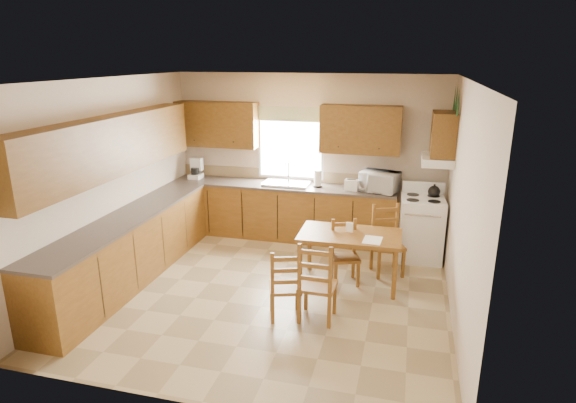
% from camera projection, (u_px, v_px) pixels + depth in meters
% --- Properties ---
extents(floor, '(4.50, 4.50, 0.00)m').
position_uv_depth(floor, '(271.00, 290.00, 6.34)').
color(floor, tan).
rests_on(floor, ground).
extents(ceiling, '(4.50, 4.50, 0.00)m').
position_uv_depth(ceiling, '(269.00, 80.00, 5.55)').
color(ceiling, olive).
rests_on(ceiling, floor).
extents(wall_left, '(4.50, 4.50, 0.00)m').
position_uv_depth(wall_left, '(110.00, 181.00, 6.48)').
color(wall_left, '#C5B39E').
rests_on(wall_left, floor).
extents(wall_right, '(4.50, 4.50, 0.00)m').
position_uv_depth(wall_right, '(462.00, 206.00, 5.41)').
color(wall_right, '#C5B39E').
rests_on(wall_right, floor).
extents(wall_back, '(4.50, 4.50, 0.00)m').
position_uv_depth(wall_back, '(308.00, 156.00, 8.03)').
color(wall_back, '#C5B39E').
rests_on(wall_back, floor).
extents(wall_front, '(4.50, 4.50, 0.00)m').
position_uv_depth(wall_front, '(191.00, 266.00, 3.86)').
color(wall_front, '#C5B39E').
rests_on(wall_front, floor).
extents(lower_cab_back, '(3.75, 0.60, 0.88)m').
position_uv_depth(lower_cab_back, '(282.00, 212.00, 8.10)').
color(lower_cab_back, brown).
rests_on(lower_cab_back, floor).
extents(lower_cab_left, '(0.60, 3.60, 0.88)m').
position_uv_depth(lower_cab_left, '(130.00, 250.00, 6.53)').
color(lower_cab_left, brown).
rests_on(lower_cab_left, floor).
extents(counter_back, '(3.75, 0.63, 0.04)m').
position_uv_depth(counter_back, '(282.00, 186.00, 7.97)').
color(counter_back, '#493E39').
rests_on(counter_back, lower_cab_back).
extents(counter_left, '(0.63, 3.60, 0.04)m').
position_uv_depth(counter_left, '(127.00, 218.00, 6.40)').
color(counter_left, '#493E39').
rests_on(counter_left, lower_cab_left).
extents(backsplash, '(3.75, 0.01, 0.18)m').
position_uv_depth(backsplash, '(287.00, 175.00, 8.21)').
color(backsplash, '#85704F').
rests_on(backsplash, counter_back).
extents(upper_cab_back_left, '(1.41, 0.33, 0.75)m').
position_uv_depth(upper_cab_back_left, '(217.00, 124.00, 8.10)').
color(upper_cab_back_left, brown).
rests_on(upper_cab_back_left, wall_back).
extents(upper_cab_back_right, '(1.25, 0.33, 0.75)m').
position_uv_depth(upper_cab_back_right, '(360.00, 130.00, 7.52)').
color(upper_cab_back_right, brown).
rests_on(upper_cab_back_right, wall_back).
extents(upper_cab_left, '(0.33, 3.60, 0.75)m').
position_uv_depth(upper_cab_left, '(110.00, 146.00, 6.15)').
color(upper_cab_left, brown).
rests_on(upper_cab_left, wall_left).
extents(upper_cab_stove, '(0.33, 0.62, 0.62)m').
position_uv_depth(upper_cab_stove, '(443.00, 134.00, 6.81)').
color(upper_cab_stove, brown).
rests_on(upper_cab_stove, wall_right).
extents(range_hood, '(0.44, 0.62, 0.12)m').
position_uv_depth(range_hood, '(437.00, 160.00, 6.94)').
color(range_hood, silver).
rests_on(range_hood, wall_right).
extents(window_frame, '(1.13, 0.02, 1.18)m').
position_uv_depth(window_frame, '(291.00, 144.00, 8.01)').
color(window_frame, silver).
rests_on(window_frame, wall_back).
extents(window_pane, '(1.05, 0.01, 1.10)m').
position_uv_depth(window_pane, '(291.00, 144.00, 8.01)').
color(window_pane, white).
rests_on(window_pane, wall_back).
extents(window_valance, '(1.19, 0.01, 0.24)m').
position_uv_depth(window_valance, '(290.00, 114.00, 7.84)').
color(window_valance, '#55723E').
rests_on(window_valance, wall_back).
extents(sink_basin, '(0.75, 0.45, 0.04)m').
position_uv_depth(sink_basin, '(287.00, 184.00, 7.94)').
color(sink_basin, silver).
rests_on(sink_basin, counter_back).
extents(pine_decal_a, '(0.22, 0.22, 0.36)m').
position_uv_depth(pine_decal_a, '(458.00, 102.00, 6.35)').
color(pine_decal_a, '#1A4020').
rests_on(pine_decal_a, wall_right).
extents(pine_decal_b, '(0.22, 0.22, 0.36)m').
position_uv_depth(pine_decal_b, '(457.00, 97.00, 6.63)').
color(pine_decal_b, '#1A4020').
rests_on(pine_decal_b, wall_right).
extents(pine_decal_c, '(0.22, 0.22, 0.36)m').
position_uv_depth(pine_decal_c, '(455.00, 98.00, 6.94)').
color(pine_decal_c, '#1A4020').
rests_on(pine_decal_c, wall_right).
extents(stove, '(0.66, 0.68, 0.93)m').
position_uv_depth(stove, '(421.00, 229.00, 7.23)').
color(stove, silver).
rests_on(stove, floor).
extents(coffeemaker, '(0.24, 0.27, 0.32)m').
position_uv_depth(coffeemaker, '(195.00, 169.00, 8.31)').
color(coffeemaker, silver).
rests_on(coffeemaker, counter_back).
extents(paper_towel, '(0.14, 0.14, 0.27)m').
position_uv_depth(paper_towel, '(318.00, 179.00, 7.79)').
color(paper_towel, white).
rests_on(paper_towel, counter_back).
extents(toaster, '(0.22, 0.15, 0.17)m').
position_uv_depth(toaster, '(352.00, 185.00, 7.59)').
color(toaster, silver).
rests_on(toaster, counter_back).
extents(microwave, '(0.61, 0.51, 0.32)m').
position_uv_depth(microwave, '(380.00, 182.00, 7.51)').
color(microwave, silver).
rests_on(microwave, counter_back).
extents(dining_table, '(1.34, 0.78, 0.71)m').
position_uv_depth(dining_table, '(349.00, 258.00, 6.45)').
color(dining_table, brown).
rests_on(dining_table, floor).
extents(chair_near_left, '(0.46, 0.45, 0.87)m').
position_uv_depth(chair_near_left, '(285.00, 283.00, 5.58)').
color(chair_near_left, brown).
rests_on(chair_near_left, floor).
extents(chair_near_right, '(0.42, 0.40, 0.98)m').
position_uv_depth(chair_near_right, '(318.00, 280.00, 5.53)').
color(chair_near_right, brown).
rests_on(chair_near_right, floor).
extents(chair_far_left, '(0.53, 0.52, 0.97)m').
position_uv_depth(chair_far_left, '(388.00, 241.00, 6.70)').
color(chair_far_left, brown).
rests_on(chair_far_left, floor).
extents(chair_far_right, '(0.46, 0.45, 0.86)m').
position_uv_depth(chair_far_right, '(345.00, 253.00, 6.43)').
color(chair_far_right, brown).
rests_on(chair_far_right, floor).
extents(table_paper, '(0.25, 0.32, 0.00)m').
position_uv_depth(table_paper, '(373.00, 240.00, 6.12)').
color(table_paper, white).
rests_on(table_paper, dining_table).
extents(table_card, '(0.10, 0.06, 0.13)m').
position_uv_depth(table_card, '(349.00, 227.00, 6.38)').
color(table_card, white).
rests_on(table_card, dining_table).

